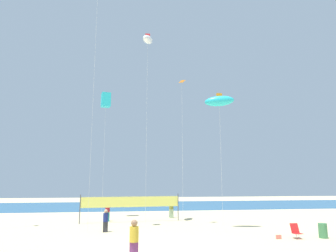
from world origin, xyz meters
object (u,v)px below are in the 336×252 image
beachgoer_navy_shirt (106,220)px  folding_beach_chair (296,231)px  trash_barrel (323,231)px  kite_cyan_box (106,100)px  beachgoer_maroon_shirt (108,211)px  kite_orange_diamond (182,85)px  kite_cyan_inflatable (219,101)px  kite_white_inflatable (148,40)px  beachgoer_olive_shirt (171,208)px  beach_handbag (279,237)px  beachgoer_mustard_shirt (134,239)px  volleyball_net (131,203)px

beachgoer_navy_shirt → folding_beach_chair: size_ratio=1.74×
trash_barrel → kite_cyan_box: bearing=136.3°
beachgoer_maroon_shirt → kite_orange_diamond: bearing=-93.4°
folding_beach_chair → kite_cyan_inflatable: 10.59m
beachgoer_maroon_shirt → trash_barrel: bearing=-98.0°
kite_cyan_inflatable → beachgoer_navy_shirt: bearing=177.7°
kite_white_inflatable → folding_beach_chair: bearing=-44.4°
trash_barrel → kite_cyan_inflatable: (-5.05, 4.21, 9.22)m
kite_cyan_box → beachgoer_navy_shirt: bearing=-85.7°
kite_cyan_inflatable → kite_cyan_box: (-9.10, 9.32, 2.16)m
beachgoer_olive_shirt → trash_barrel: beachgoer_olive_shirt is taller
folding_beach_chair → trash_barrel: trash_barrel is taller
beachgoer_olive_shirt → kite_orange_diamond: kite_orange_diamond is taller
kite_cyan_inflatable → beach_handbag: bearing=-62.3°
kite_white_inflatable → kite_cyan_box: size_ratio=1.36×
kite_cyan_inflatable → kite_cyan_box: bearing=134.3°
beachgoer_maroon_shirt → kite_cyan_inflatable: size_ratio=0.17×
kite_cyan_box → kite_cyan_inflatable: bearing=-45.7°
beach_handbag → trash_barrel: bearing=-2.5°
beachgoer_navy_shirt → kite_cyan_box: bearing=-104.4°
beachgoer_mustard_shirt → volleyball_net: size_ratio=0.20×
beachgoer_maroon_shirt → beach_handbag: 15.16m
volleyball_net → kite_cyan_inflatable: kite_cyan_inflatable is taller
folding_beach_chair → beachgoer_maroon_shirt: bearing=122.2°
beachgoer_maroon_shirt → folding_beach_chair: bearing=-101.4°
kite_cyan_inflatable → beachgoer_olive_shirt: bearing=106.0°
beach_handbag → kite_orange_diamond: kite_orange_diamond is taller
beach_handbag → kite_cyan_box: (-11.25, 13.41, 11.70)m
beach_handbag → beachgoer_mustard_shirt: bearing=-155.3°
kite_white_inflatable → kite_cyan_inflatable: 9.64m
kite_cyan_box → beachgoer_olive_shirt: bearing=-7.9°
kite_cyan_box → kite_white_inflatable: bearing=-52.4°
beachgoer_mustard_shirt → volleyball_net: 14.09m
kite_cyan_inflatable → beachgoer_maroon_shirt: bearing=141.8°
folding_beach_chair → kite_white_inflatable: kite_white_inflatable is taller
folding_beach_chair → trash_barrel: bearing=-20.4°
volleyball_net → kite_white_inflatable: kite_white_inflatable is taller
trash_barrel → kite_orange_diamond: size_ratio=0.07×
beachgoer_maroon_shirt → volleyball_net: (2.06, -0.86, 0.71)m
folding_beach_chair → kite_orange_diamond: size_ratio=0.07×
beach_handbag → kite_cyan_box: 21.05m
beachgoer_navy_shirt → kite_orange_diamond: kite_orange_diamond is taller
volleyball_net → trash_barrel: bearing=-41.1°
beachgoer_navy_shirt → kite_cyan_inflatable: size_ratio=0.15×
beachgoer_navy_shirt → kite_white_inflatable: kite_white_inflatable is taller
beachgoer_mustard_shirt → kite_cyan_box: bearing=-98.8°
kite_white_inflatable → kite_cyan_box: bearing=127.6°
beachgoer_navy_shirt → kite_cyan_box: (-0.68, 8.98, 11.00)m
kite_cyan_inflatable → kite_cyan_box: 13.21m
trash_barrel → beachgoer_navy_shirt: bearing=161.3°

